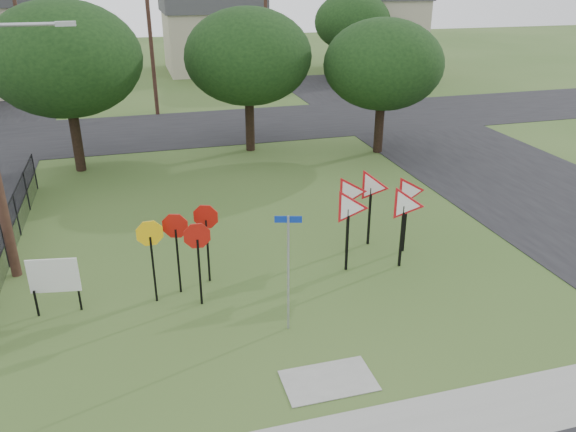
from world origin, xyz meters
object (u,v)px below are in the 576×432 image
object	(u,v)px
stop_sign_cluster	(183,236)
info_board	(54,278)
street_name_sign	(288,267)
yield_sign_cluster	(376,200)

from	to	relation	value
stop_sign_cluster	info_board	world-z (taller)	stop_sign_cluster
street_name_sign	stop_sign_cluster	size ratio (longest dim) A/B	1.29
street_name_sign	stop_sign_cluster	bearing A→B (deg)	134.09
stop_sign_cluster	info_board	bearing A→B (deg)	-179.36
info_board	stop_sign_cluster	bearing A→B (deg)	0.64
stop_sign_cluster	info_board	distance (m)	3.40
info_board	street_name_sign	bearing A→B (deg)	-22.30
yield_sign_cluster	info_board	xyz separation A→B (m)	(-9.18, -0.74, -0.85)
yield_sign_cluster	stop_sign_cluster	bearing A→B (deg)	-173.15
street_name_sign	stop_sign_cluster	xyz separation A→B (m)	(-2.25, 2.32, 0.02)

